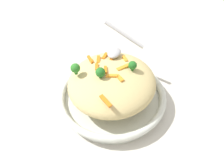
% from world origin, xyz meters
% --- Properties ---
extents(ground_plane, '(2.40, 2.40, 0.00)m').
position_xyz_m(ground_plane, '(0.00, 0.00, 0.00)').
color(ground_plane, beige).
extents(serving_bowl, '(0.34, 0.34, 0.05)m').
position_xyz_m(serving_bowl, '(0.00, 0.00, 0.03)').
color(serving_bowl, silver).
rests_on(serving_bowl, ground_plane).
extents(pasta_mound, '(0.27, 0.26, 0.09)m').
position_xyz_m(pasta_mound, '(0.00, 0.00, 0.09)').
color(pasta_mound, '#D1BA7A').
rests_on(pasta_mound, serving_bowl).
extents(carrot_piece_0, '(0.04, 0.02, 0.01)m').
position_xyz_m(carrot_piece_0, '(0.04, 0.06, 0.13)').
color(carrot_piece_0, orange).
rests_on(carrot_piece_0, pasta_mound).
extents(carrot_piece_1, '(0.03, 0.02, 0.01)m').
position_xyz_m(carrot_piece_1, '(-0.01, 0.02, 0.14)').
color(carrot_piece_1, orange).
rests_on(carrot_piece_1, pasta_mound).
extents(carrot_piece_2, '(0.02, 0.03, 0.01)m').
position_xyz_m(carrot_piece_2, '(-0.02, -0.03, 0.13)').
color(carrot_piece_2, orange).
rests_on(carrot_piece_2, pasta_mound).
extents(carrot_piece_3, '(0.03, 0.01, 0.01)m').
position_xyz_m(carrot_piece_3, '(0.06, 0.02, 0.13)').
color(carrot_piece_3, orange).
rests_on(carrot_piece_3, pasta_mound).
extents(carrot_piece_4, '(0.03, 0.02, 0.01)m').
position_xyz_m(carrot_piece_4, '(-0.00, 0.05, 0.13)').
color(carrot_piece_4, orange).
rests_on(carrot_piece_4, pasta_mound).
extents(carrot_piece_5, '(0.03, 0.04, 0.01)m').
position_xyz_m(carrot_piece_5, '(-0.11, -0.02, 0.13)').
color(carrot_piece_5, orange).
rests_on(carrot_piece_5, pasta_mound).
extents(carrot_piece_6, '(0.03, 0.02, 0.01)m').
position_xyz_m(carrot_piece_6, '(0.07, -0.01, 0.13)').
color(carrot_piece_6, orange).
rests_on(carrot_piece_6, pasta_mound).
extents(carrot_piece_7, '(0.02, 0.03, 0.01)m').
position_xyz_m(carrot_piece_7, '(-0.02, -0.01, 0.14)').
color(carrot_piece_7, orange).
rests_on(carrot_piece_7, pasta_mound).
extents(carrot_piece_8, '(0.03, 0.01, 0.01)m').
position_xyz_m(carrot_piece_8, '(0.06, 0.05, 0.13)').
color(carrot_piece_8, orange).
rests_on(carrot_piece_8, pasta_mound).
extents(carrot_piece_9, '(0.03, 0.03, 0.01)m').
position_xyz_m(carrot_piece_9, '(0.03, 0.08, 0.13)').
color(carrot_piece_9, orange).
rests_on(carrot_piece_9, pasta_mound).
extents(carrot_piece_10, '(0.04, 0.03, 0.01)m').
position_xyz_m(carrot_piece_10, '(0.03, -0.02, 0.13)').
color(carrot_piece_10, orange).
rests_on(carrot_piece_10, pasta_mound).
extents(broccoli_floret_0, '(0.02, 0.02, 0.03)m').
position_xyz_m(broccoli_floret_0, '(0.03, -0.05, 0.15)').
color(broccoli_floret_0, '#205B1C').
rests_on(broccoli_floret_0, pasta_mound).
extents(broccoli_floret_1, '(0.03, 0.03, 0.03)m').
position_xyz_m(broccoli_floret_1, '(-0.04, 0.09, 0.15)').
color(broccoli_floret_1, '#296820').
rests_on(broccoli_floret_1, pasta_mound).
extents(broccoli_floret_2, '(0.03, 0.03, 0.03)m').
position_xyz_m(broccoli_floret_2, '(-0.03, 0.02, 0.15)').
color(broccoli_floret_2, '#205B1C').
rests_on(broccoli_floret_2, pasta_mound).
extents(serving_spoon, '(0.11, 0.14, 0.07)m').
position_xyz_m(serving_spoon, '(0.10, 0.02, 0.15)').
color(serving_spoon, '#B7B7BC').
rests_on(serving_spoon, pasta_mound).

